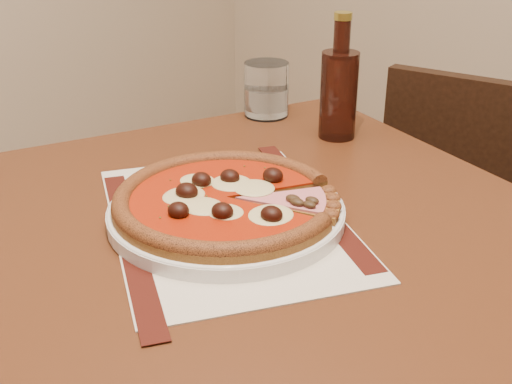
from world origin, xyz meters
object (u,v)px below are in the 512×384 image
pizza (226,199)px  table (247,281)px  bottle (339,90)px  chair_far (474,221)px  plate (226,213)px  water_glass (266,89)px

pizza → table: bearing=52.8°
pizza → bottle: (-0.05, 0.36, 0.05)m
chair_far → plate: 0.81m
bottle → plate: bearing=-82.3°
table → bottle: bottle is taller
plate → pizza: size_ratio=1.05×
water_glass → pizza: bearing=-60.2°
plate → bottle: bottle is taller
plate → pizza: bearing=-145.5°
table → pizza: pizza is taller
chair_far → bottle: (-0.15, -0.38, 0.37)m
chair_far → pizza: chair_far is taller
chair_far → water_glass: (-0.32, -0.37, 0.34)m
plate → water_glass: 0.44m
table → chair_far: chair_far is taller
plate → pizza: pizza is taller
pizza → bottle: bottle is taller
table → water_glass: size_ratio=10.27×
water_glass → bottle: bottle is taller
chair_far → pizza: 0.82m
table → plate: size_ratio=3.39×
pizza → water_glass: size_ratio=2.88×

